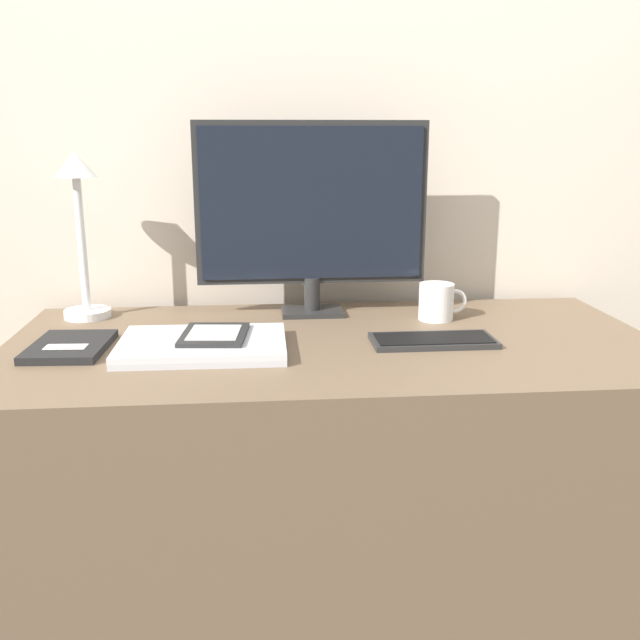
{
  "coord_description": "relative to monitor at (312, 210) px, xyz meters",
  "views": [
    {
      "loc": [
        -0.17,
        -1.36,
        1.19
      ],
      "look_at": [
        -0.03,
        0.1,
        0.81
      ],
      "focal_mm": 40.0,
      "sensor_mm": 36.0,
      "label": 1
    }
  ],
  "objects": [
    {
      "name": "wall_back",
      "position": [
        0.03,
        0.18,
        0.19
      ],
      "size": [
        3.6,
        0.05,
        2.4
      ],
      "color": "beige",
      "rests_on": "ground_plane"
    },
    {
      "name": "desk",
      "position": [
        0.03,
        -0.25,
        -0.63
      ],
      "size": [
        1.44,
        0.72,
        0.75
      ],
      "color": "brown",
      "rests_on": "ground_plane"
    },
    {
      "name": "monitor",
      "position": [
        0.0,
        0.0,
        0.0
      ],
      "size": [
        0.57,
        0.11,
        0.48
      ],
      "color": "#262626",
      "rests_on": "desk"
    },
    {
      "name": "keyboard",
      "position": [
        0.24,
        -0.29,
        -0.26
      ],
      "size": [
        0.27,
        0.12,
        0.01
      ],
      "color": "#282828",
      "rests_on": "desk"
    },
    {
      "name": "laptop",
      "position": [
        -0.26,
        -0.3,
        -0.25
      ],
      "size": [
        0.35,
        0.25,
        0.03
      ],
      "color": "#BCBCC1",
      "rests_on": "desk"
    },
    {
      "name": "ereader",
      "position": [
        -0.23,
        -0.28,
        -0.23
      ],
      "size": [
        0.15,
        0.18,
        0.01
      ],
      "color": "black",
      "rests_on": "laptop"
    },
    {
      "name": "desk_lamp",
      "position": [
        -0.56,
        0.01,
        -0.01
      ],
      "size": [
        0.11,
        0.11,
        0.4
      ],
      "color": "white",
      "rests_on": "desk"
    },
    {
      "name": "notebook",
      "position": [
        -0.54,
        -0.27,
        -0.25
      ],
      "size": [
        0.16,
        0.22,
        0.02
      ],
      "color": "black",
      "rests_on": "desk"
    },
    {
      "name": "coffee_mug",
      "position": [
        0.3,
        -0.09,
        -0.22
      ],
      "size": [
        0.12,
        0.08,
        0.09
      ],
      "color": "white",
      "rests_on": "desk"
    }
  ]
}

